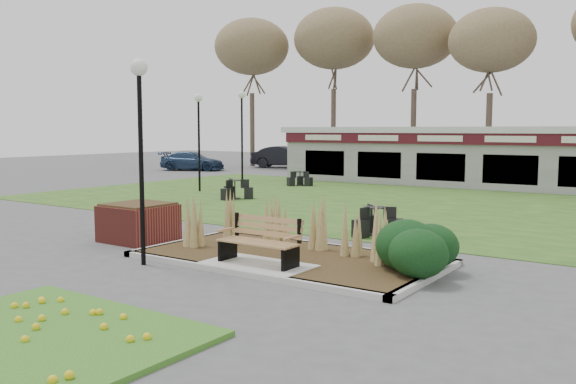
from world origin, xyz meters
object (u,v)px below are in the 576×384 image
Objects in this scene: park_bench at (261,240)px; car_black at (284,157)px; bistro_set_a at (300,181)px; brick_planter at (139,222)px; lamp_post_far_left at (242,115)px; bistro_set_c at (375,226)px; lamp_post_near_left at (140,116)px; lamp_post_mid_left at (199,121)px; bistro_set_b at (235,192)px; car_blue at (192,161)px; car_silver at (339,161)px; food_pavilion at (519,158)px.

car_black is (-18.15, 26.75, 0.18)m from park_bench.
car_black is at bearing 128.04° from bistro_set_a.
park_bench is at bearing -9.69° from brick_planter.
lamp_post_far_left reaches higher than bistro_set_a.
lamp_post_near_left is at bearing -112.22° from bistro_set_c.
lamp_post_mid_left is (-9.23, 11.64, 0.12)m from lamp_post_near_left.
lamp_post_far_left is at bearing 112.27° from lamp_post_mid_left.
car_black is (-18.28, 22.00, 0.51)m from bistro_set_c.
car_black is (-4.15, 10.00, -2.77)m from lamp_post_far_left.
lamp_post_mid_left is 4.57m from bistro_set_b.
park_bench is at bearing -155.01° from car_blue.
lamp_post_far_left reaches higher than car_silver.
lamp_post_near_left is 21.34m from lamp_post_far_left.
food_pavilion is 6.28× the size of car_silver.
lamp_post_far_left is (-14.00, 16.75, 2.95)m from park_bench.
food_pavilion reaches higher than bistro_set_a.
lamp_post_far_left is (-2.52, 6.16, 0.38)m from lamp_post_mid_left.
brick_planter is 26.78m from car_silver.
bistro_set_a is 0.91× the size of bistro_set_b.
bistro_set_c reaches higher than bistro_set_a.
bistro_set_a is at bearing -161.11° from car_black.
car_silver is at bearing 96.34° from lamp_post_mid_left.
lamp_post_mid_left is at bearing 128.43° from lamp_post_near_left.
car_blue is (-21.69, 16.00, 0.37)m from bistro_set_c.
bistro_set_b is at bearing 152.26° from bistro_set_c.
food_pavilion is at bearing 83.84° from lamp_post_near_left.
lamp_post_near_left is 3.09× the size of bistro_set_c.
lamp_post_far_left is 18.82m from bistro_set_c.
car_silver is 0.83× the size of car_black.
food_pavilion is 20.94m from lamp_post_near_left.
brick_planter is at bearing -160.48° from car_blue.
park_bench is at bearing -164.99° from car_black.
lamp_post_near_left reaches higher than bistro_set_b.
food_pavilion is 15.01m from bistro_set_c.
bistro_set_a is at bearing -15.72° from lamp_post_far_left.
food_pavilion is 21.60m from car_blue.
lamp_post_near_left reaches higher than car_black.
bistro_set_b is at bearing 132.00° from park_bench.
brick_planter is 1.11× the size of bistro_set_c.
bistro_set_c is at bearing -40.34° from lamp_post_far_left.
food_pavilion is at bearing -130.34° from car_black.
park_bench is 0.35× the size of lamp_post_far_left.
bistro_set_a is 0.95× the size of bistro_set_c.
bistro_set_a is at bearing -155.22° from food_pavilion.
car_blue is at bearing 134.77° from lamp_post_mid_left.
car_black is at bearing -50.69° from car_blue.
lamp_post_far_left is 3.43× the size of bistro_set_b.
bistro_set_c is (0.13, 4.75, -0.32)m from park_bench.
lamp_post_far_left is 1.04× the size of car_black.
lamp_post_near_left reaches higher than food_pavilion.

